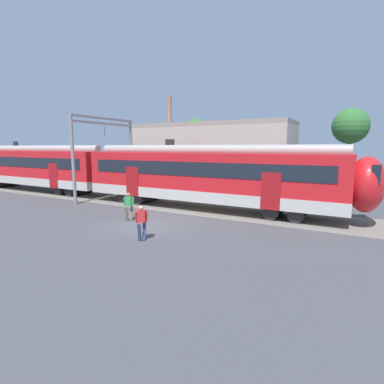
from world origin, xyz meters
name	(u,v)px	position (x,y,z in m)	size (l,w,h in m)	color
ground_plane	(147,225)	(0.00, 0.00, 0.00)	(160.00, 160.00, 0.00)	#424247
track_bed	(90,196)	(-10.33, 5.45, 0.01)	(80.00, 4.40, 0.01)	slate
commuter_train	(110,171)	(-7.84, 5.44, 2.25)	(38.05, 3.07, 4.73)	#B7B2AD
pedestrian_green	(129,204)	(-1.49, 0.33, 0.99)	(0.53, 0.70, 1.67)	#6B6051
pedestrian_red	(142,219)	(1.47, -2.23, 0.99)	(0.50, 0.71, 1.67)	navy
catenary_gantry	(105,145)	(-8.31, 5.45, 4.31)	(0.24, 6.64, 6.53)	gray
background_building	(210,157)	(-2.76, 13.50, 3.21)	(15.30, 5.00, 9.20)	#B2A899
street_tree_right	(350,127)	(8.95, 16.56, 5.87)	(2.97, 2.97, 7.43)	brown
street_tree_left	(197,133)	(-6.16, 17.20, 5.70)	(3.06, 3.06, 7.29)	brown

